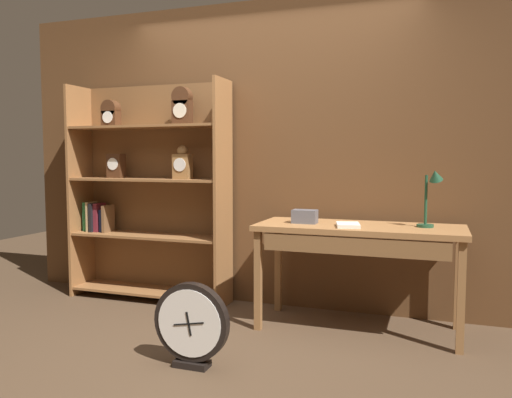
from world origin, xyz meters
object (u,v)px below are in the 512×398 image
Objects in this scene: bookshelf at (148,192)px; toolbox_small at (305,216)px; desk_lamp at (431,192)px; round_clock_large at (191,324)px; open_repair_manual at (348,225)px; workbench at (358,238)px.

bookshelf is 1.54m from toolbox_small.
round_clock_large is (-1.35, -1.05, -0.77)m from desk_lamp.
open_repair_manual is (1.85, -0.34, -0.18)m from bookshelf.
open_repair_manual is at bearing -166.67° from desk_lamp.
toolbox_small is 0.35m from open_repair_manual.
desk_lamp is 2.32× the size of toolbox_small.
workbench is 0.14m from open_repair_manual.
round_clock_large is at bearing -113.92° from toolbox_small.
desk_lamp is (0.49, 0.05, 0.34)m from workbench.
workbench is (1.91, -0.26, -0.28)m from bookshelf.
toolbox_small is at bearing 179.26° from workbench.
desk_lamp is at bearing -5.00° from bookshelf.
workbench reaches higher than round_clock_large.
toolbox_small is at bearing 152.20° from open_repair_manual.
toolbox_small is at bearing 66.08° from round_clock_large.
bookshelf reaches higher than open_repair_manual.
desk_lamp reaches higher than toolbox_small.
open_repair_manual is 0.42× the size of round_clock_large.
open_repair_manual is (-0.06, -0.08, 0.10)m from workbench.
desk_lamp reaches higher than open_repair_manual.
toolbox_small is at bearing -9.60° from bookshelf.
round_clock_large is at bearing -143.94° from open_repair_manual.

